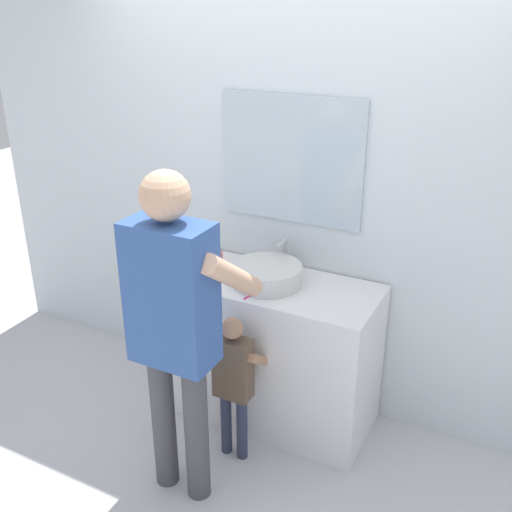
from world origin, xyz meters
TOP-DOWN VIEW (x-y plane):
  - ground_plane at (0.00, 0.00)m, footprint 14.00×14.00m
  - back_wall at (0.00, 0.62)m, footprint 4.40×0.10m
  - vanity_cabinet at (0.00, 0.30)m, footprint 1.23×0.54m
  - sink_basin at (0.00, 0.28)m, footprint 0.39×0.39m
  - faucet at (0.00, 0.51)m, footprint 0.18×0.14m
  - toothbrush_cup at (-0.35, 0.34)m, footprint 0.07×0.07m
  - child_toddler at (0.00, -0.10)m, footprint 0.26×0.26m
  - adult_parent at (-0.12, -0.42)m, footprint 0.52×0.55m

SIDE VIEW (x-z plane):
  - ground_plane at x=0.00m, z-range 0.00..0.00m
  - vanity_cabinet at x=0.00m, z-range 0.00..0.88m
  - child_toddler at x=0.00m, z-range 0.08..0.94m
  - toothbrush_cup at x=-0.35m, z-range 0.82..1.03m
  - sink_basin at x=0.00m, z-range 0.88..0.99m
  - faucet at x=0.00m, z-range 0.87..1.05m
  - adult_parent at x=-0.12m, z-range 0.17..1.84m
  - back_wall at x=0.00m, z-range 0.00..2.70m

